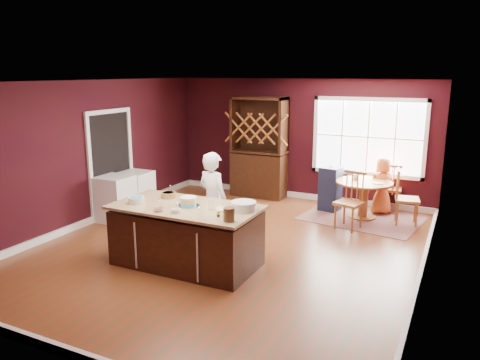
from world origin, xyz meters
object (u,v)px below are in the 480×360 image
dining_table (364,192)px  washer (115,199)px  seated_woman (382,186)px  chair_north (391,187)px  kitchen_island (187,237)px  high_chair (330,188)px  layer_cake (188,202)px  baker (213,201)px  chair_east (407,197)px  hutch (259,147)px  toddler (332,172)px  dryer (136,192)px  chair_south (349,201)px

dining_table → washer: washer is taller
seated_woman → chair_north: bearing=-147.7°
chair_north → dining_table: bearing=56.6°
kitchen_island → high_chair: 3.90m
layer_cake → washer: (-2.43, 1.19, -0.54)m
kitchen_island → baker: bearing=88.1°
dining_table → high_chair: (-0.74, 0.24, -0.05)m
chair_east → washer: chair_east is taller
hutch → toddler: bearing=-9.7°
kitchen_island → chair_north: (2.31, 4.24, 0.08)m
layer_cake → chair_east: bearing=52.0°
chair_north → dryer: (-4.69, -2.40, -0.09)m
layer_cake → hutch: bearing=99.4°
baker → hutch: size_ratio=0.70×
kitchen_island → chair_north: size_ratio=2.12×
kitchen_island → dining_table: 3.97m
baker → high_chair: size_ratio=1.67×
chair_south → dryer: (-4.18, -0.87, -0.11)m
kitchen_island → dining_table: bearing=61.2°
kitchen_island → layer_cake: bearing=7.0°
baker → seated_woman: size_ratio=1.37×
dryer → kitchen_island: bearing=-37.6°
layer_cake → chair_north: layer_cake is taller
layer_cake → chair_south: 3.25m
layer_cake → dining_table: bearing=61.8°
chair_east → washer: bearing=103.3°
toddler → dryer: size_ratio=0.30×
high_chair → toddler: high_chair is taller
chair_north → chair_south: bearing=66.0°
chair_south → seated_woman: 1.31m
chair_east → high_chair: (-1.56, 0.28, -0.06)m
chair_east → kitchen_island: bearing=131.2°
baker → dryer: bearing=-8.4°
chair_north → layer_cake: bearing=56.3°
layer_cake → chair_south: size_ratio=0.31×
chair_south → dryer: bearing=-153.8°
chair_south → hutch: 2.89m
chair_south → kitchen_island: bearing=-109.2°
layer_cake → baker: bearing=91.3°
kitchen_island → baker: (0.03, 0.77, 0.37)m
kitchen_island → washer: 2.66m
kitchen_island → chair_north: 4.83m
kitchen_island → chair_east: (2.73, 3.44, 0.10)m
chair_south → chair_north: 1.62m
kitchen_island → dryer: (-2.38, 1.83, -0.01)m
hutch → dryer: 2.97m
dining_table → washer: bearing=-152.0°
chair_east → chair_north: (-0.42, 0.79, -0.02)m
chair_south → dryer: chair_south is taller
baker → dryer: 2.66m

